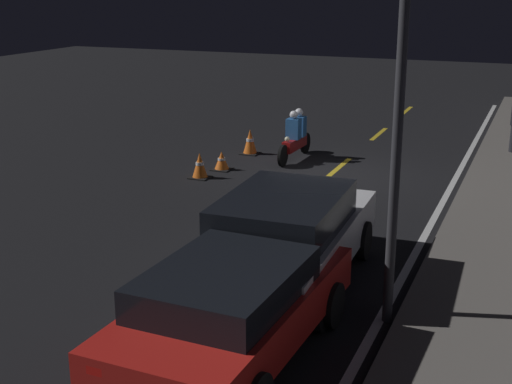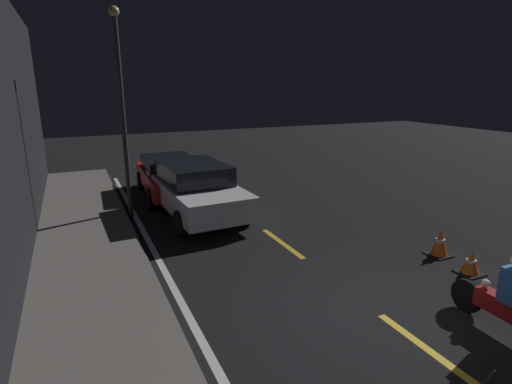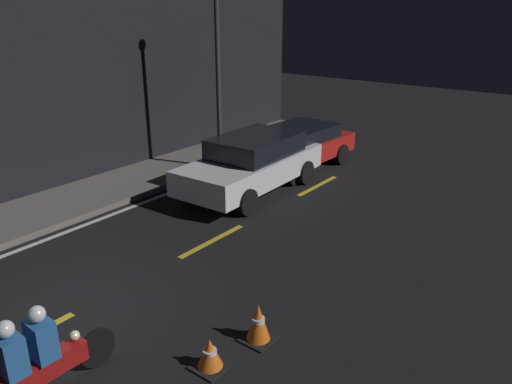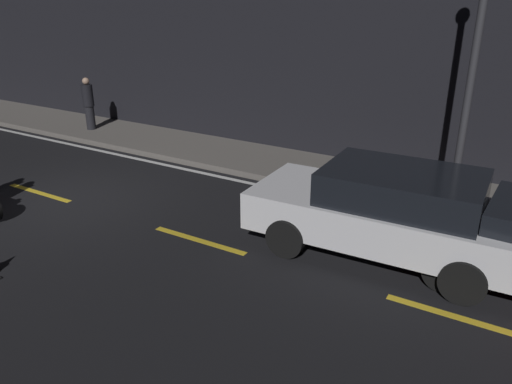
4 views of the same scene
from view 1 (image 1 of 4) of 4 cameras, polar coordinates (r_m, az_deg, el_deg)
name	(u,v)px [view 1 (image 1 of 4)]	position (r m, az deg, el deg)	size (l,w,h in m)	color
ground_plane	(329,176)	(17.90, 5.83, 1.27)	(56.00, 56.00, 0.00)	black
raised_curb	(512,192)	(17.21, 19.83, -0.02)	(28.00, 2.27, 0.15)	#605B56
lane_dash_a	(406,111)	(27.42, 11.92, 6.36)	(2.00, 0.14, 0.01)	gold
lane_dash_b	(379,134)	(23.09, 9.79, 4.60)	(2.00, 0.14, 0.01)	gold
lane_dash_c	(340,167)	(18.83, 6.71, 2.02)	(2.00, 0.14, 0.01)	gold
lane_dash_d	(279,217)	(14.72, 1.88, -2.05)	(2.00, 0.14, 0.01)	gold
lane_dash_e	(174,306)	(10.92, -6.57, -9.03)	(2.00, 0.14, 0.01)	gold
lane_solid_kerb	(450,189)	(17.33, 15.25, 0.25)	(25.20, 0.14, 0.01)	silver
sedan_white	(287,235)	(11.32, 2.49, -3.48)	(4.64, 2.16, 1.54)	silver
taxi_red	(231,306)	(9.17, -1.98, -9.12)	(4.29, 2.09, 1.33)	red
motorcycle	(295,136)	(19.46, 3.18, 4.48)	(2.27, 0.38, 1.36)	black
traffic_cone_near	(250,142)	(20.05, -0.48, 4.03)	(0.50, 0.50, 0.71)	black
traffic_cone_mid	(222,161)	(18.39, -2.76, 2.50)	(0.48, 0.48, 0.48)	black
traffic_cone_far	(200,166)	(17.63, -4.52, 2.11)	(0.48, 0.48, 0.64)	black
street_lamp	(400,97)	(9.60, 11.41, 7.45)	(0.28, 0.28, 5.76)	#333338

